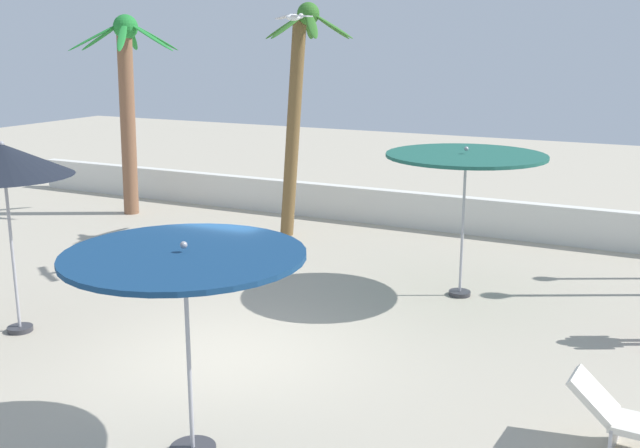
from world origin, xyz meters
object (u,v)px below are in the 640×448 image
Objects in this scene: palm_tree_1 at (127,94)px; patio_umbrella_1 at (185,267)px; seagull_0 at (294,17)px; patio_umbrella_0 at (466,160)px; patio_umbrella_2 at (3,161)px; palm_tree_0 at (298,98)px.

patio_umbrella_1 is at bearing -47.18° from palm_tree_1.
palm_tree_1 reaches higher than seagull_0.
patio_umbrella_1 is (-1.19, -6.71, -0.30)m from patio_umbrella_0.
patio_umbrella_2 is 5.85m from seagull_0.
patio_umbrella_1 is 2.48× the size of seagull_0.
patio_umbrella_1 is at bearing -69.10° from palm_tree_0.
palm_tree_0 reaches higher than patio_umbrella_0.
patio_umbrella_0 reaches higher than patio_umbrella_1.
patio_umbrella_0 is 1.08× the size of patio_umbrella_1.
palm_tree_0 is at bearing 152.06° from patio_umbrella_0.
palm_tree_0 is 5.18m from palm_tree_1.
seagull_0 is at bearing -23.27° from palm_tree_1.
patio_umbrella_0 is 7.68m from patio_umbrella_2.
patio_umbrella_0 is at bearing 79.93° from patio_umbrella_1.
seagull_0 is (2.53, 4.77, 2.24)m from patio_umbrella_2.
patio_umbrella_2 is at bearing 159.02° from patio_umbrella_1.
patio_umbrella_0 is 10.27m from palm_tree_1.
palm_tree_1 is (-9.89, 2.68, 0.71)m from patio_umbrella_0.
patio_umbrella_1 is 12.83m from palm_tree_1.
palm_tree_1 reaches higher than patio_umbrella_2.
palm_tree_0 is (1.20, 7.40, 0.52)m from patio_umbrella_2.
patio_umbrella_0 is 4.20m from seagull_0.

